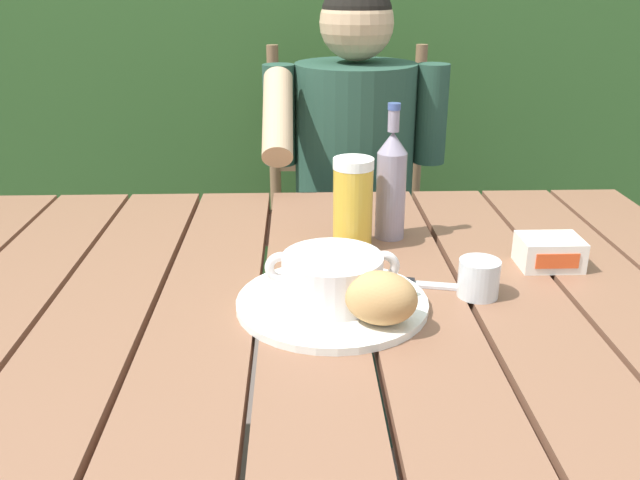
{
  "coord_description": "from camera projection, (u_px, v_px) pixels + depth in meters",
  "views": [
    {
      "loc": [
        -0.02,
        -1.01,
        1.23
      ],
      "look_at": [
        0.02,
        0.01,
        0.83
      ],
      "focal_mm": 37.83,
      "sensor_mm": 36.0,
      "label": 1
    }
  ],
  "objects": [
    {
      "name": "water_glass_small",
      "position": [
        479.0,
        278.0,
        1.06
      ],
      "size": [
        0.06,
        0.06,
        0.06
      ],
      "color": "silver",
      "rests_on": "dining_table"
    },
    {
      "name": "serving_plate",
      "position": [
        332.0,
        303.0,
        1.03
      ],
      "size": [
        0.29,
        0.29,
        0.01
      ],
      "color": "white",
      "rests_on": "dining_table"
    },
    {
      "name": "butter_tub",
      "position": [
        549.0,
        252.0,
        1.17
      ],
      "size": [
        0.11,
        0.08,
        0.05
      ],
      "color": "white",
      "rests_on": "dining_table"
    },
    {
      "name": "beer_glass",
      "position": [
        353.0,
        204.0,
        1.23
      ],
      "size": [
        0.07,
        0.07,
        0.17
      ],
      "color": "gold",
      "rests_on": "dining_table"
    },
    {
      "name": "chair_near_diner",
      "position": [
        348.0,
        228.0,
        2.08
      ],
      "size": [
        0.49,
        0.46,
        1.04
      ],
      "color": "brown",
      "rests_on": "ground_plane"
    },
    {
      "name": "table_knife",
      "position": [
        413.0,
        283.0,
        1.1
      ],
      "size": [
        0.16,
        0.05,
        0.01
      ],
      "color": "silver",
      "rests_on": "dining_table"
    },
    {
      "name": "soup_bowl",
      "position": [
        332.0,
        277.0,
        1.01
      ],
      "size": [
        0.2,
        0.15,
        0.08
      ],
      "color": "white",
      "rests_on": "serving_plate"
    },
    {
      "name": "dining_table",
      "position": [
        311.0,
        327.0,
        1.14
      ],
      "size": [
        1.46,
        0.98,
        0.76
      ],
      "color": "brown",
      "rests_on": "ground_plane"
    },
    {
      "name": "person_eating",
      "position": [
        354.0,
        178.0,
        1.81
      ],
      "size": [
        0.48,
        0.47,
        1.23
      ],
      "color": "#264838",
      "rests_on": "ground_plane"
    },
    {
      "name": "bread_roll",
      "position": [
        381.0,
        298.0,
        0.95
      ],
      "size": [
        0.12,
        0.11,
        0.08
      ],
      "color": "tan",
      "rests_on": "serving_plate"
    },
    {
      "name": "beer_bottle",
      "position": [
        391.0,
        183.0,
        1.27
      ],
      "size": [
        0.06,
        0.06,
        0.26
      ],
      "color": "gray",
      "rests_on": "dining_table"
    },
    {
      "name": "hedge_backdrop",
      "position": [
        303.0,
        5.0,
        2.47
      ],
      "size": [
        4.22,
        0.87,
        2.66
      ],
      "color": "#325A28",
      "rests_on": "ground_plane"
    }
  ]
}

